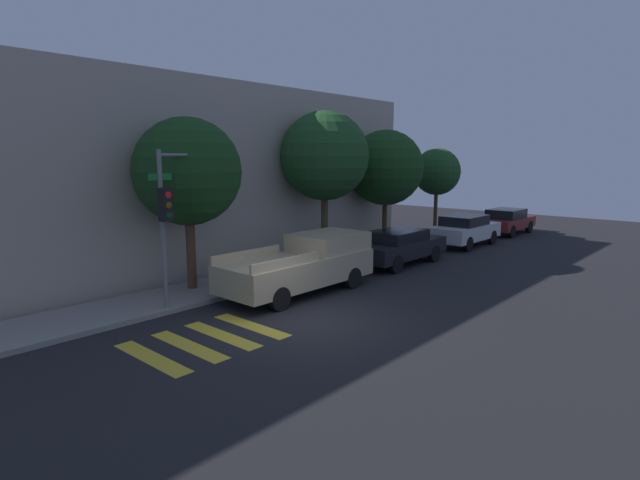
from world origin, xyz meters
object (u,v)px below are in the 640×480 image
object	(u,v)px
tree_midblock	(325,156)
tree_far_end	(386,168)
traffic_light_pole	(176,199)
pickup_truck	(304,264)
sedan_far_end	(506,221)
tree_near_corner	(188,172)
sedan_near_corner	(399,246)
tree_behind_truck	(437,172)
sedan_middle	(465,230)

from	to	relation	value
tree_midblock	tree_far_end	bearing A→B (deg)	0.00
tree_far_end	traffic_light_pole	bearing A→B (deg)	-173.50
traffic_light_pole	tree_midblock	xyz separation A→B (m)	(7.78, 1.38, 1.19)
pickup_truck	sedan_far_end	size ratio (longest dim) A/B	1.28
tree_near_corner	sedan_far_end	bearing A→B (deg)	-7.87
tree_midblock	tree_near_corner	bearing A→B (deg)	180.00
sedan_near_corner	tree_midblock	bearing A→B (deg)	120.64
sedan_near_corner	tree_behind_truck	world-z (taller)	tree_behind_truck
traffic_light_pole	sedan_middle	size ratio (longest dim) A/B	1.04
pickup_truck	tree_behind_truck	xyz separation A→B (m)	(13.28, 2.65, 2.60)
pickup_truck	tree_far_end	xyz separation A→B (m)	(8.37, 2.65, 2.90)
traffic_light_pole	tree_behind_truck	world-z (taller)	tree_behind_truck
traffic_light_pole	sedan_near_corner	bearing A→B (deg)	-7.71
sedan_middle	tree_midblock	world-z (taller)	tree_midblock
pickup_truck	sedan_middle	world-z (taller)	pickup_truck
sedan_far_end	tree_far_end	size ratio (longest dim) A/B	0.76
sedan_far_end	tree_midblock	world-z (taller)	tree_midblock
sedan_middle	tree_behind_truck	xyz separation A→B (m)	(1.85, 2.65, 2.72)
tree_behind_truck	pickup_truck	bearing A→B (deg)	-168.72
sedan_far_end	tree_behind_truck	world-z (taller)	tree_behind_truck
sedan_middle	sedan_far_end	bearing A→B (deg)	0.00
pickup_truck	sedan_middle	distance (m)	11.44
tree_midblock	tree_far_end	size ratio (longest dim) A/B	1.10
traffic_light_pole	sedan_near_corner	xyz separation A→B (m)	(9.35, -1.27, -2.39)
pickup_truck	tree_near_corner	xyz separation A→B (m)	(-2.47, 2.65, 2.94)
tree_midblock	tree_behind_truck	bearing A→B (deg)	0.00
traffic_light_pole	sedan_middle	distance (m)	15.45
sedan_middle	tree_midblock	distance (m)	8.66
sedan_far_end	tree_midblock	distance (m)	13.45
traffic_light_pole	tree_near_corner	distance (m)	2.03
sedan_middle	tree_behind_truck	size ratio (longest dim) A/B	0.90
pickup_truck	tree_near_corner	bearing A→B (deg)	133.02
sedan_middle	tree_behind_truck	world-z (taller)	tree_behind_truck
traffic_light_pole	tree_behind_truck	distance (m)	17.12
pickup_truck	tree_midblock	size ratio (longest dim) A/B	0.87
tree_near_corner	tree_far_end	world-z (taller)	tree_far_end
sedan_far_end	tree_far_end	distance (m)	9.25
tree_behind_truck	tree_midblock	bearing A→B (deg)	180.00
sedan_near_corner	tree_behind_truck	size ratio (longest dim) A/B	0.96
sedan_near_corner	tree_midblock	size ratio (longest dim) A/B	0.75
pickup_truck	tree_far_end	size ratio (longest dim) A/B	0.96
traffic_light_pole	pickup_truck	world-z (taller)	traffic_light_pole
traffic_light_pole	sedan_near_corner	size ratio (longest dim) A/B	0.98
sedan_middle	tree_far_end	bearing A→B (deg)	139.23
tree_near_corner	tree_midblock	world-z (taller)	tree_midblock
tree_behind_truck	sedan_near_corner	bearing A→B (deg)	-161.05
sedan_middle	traffic_light_pole	bearing A→B (deg)	175.25
tree_near_corner	tree_far_end	xyz separation A→B (m)	(10.84, 0.00, -0.04)
tree_midblock	sedan_near_corner	bearing A→B (deg)	-59.36
sedan_near_corner	sedan_far_end	size ratio (longest dim) A/B	1.09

